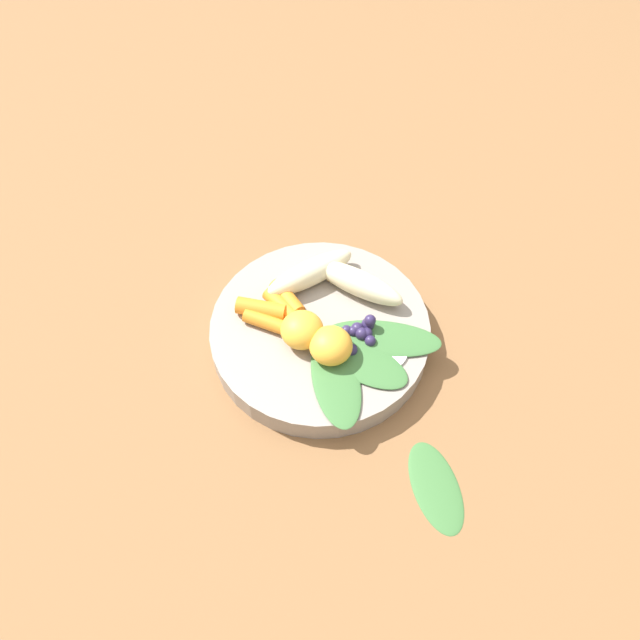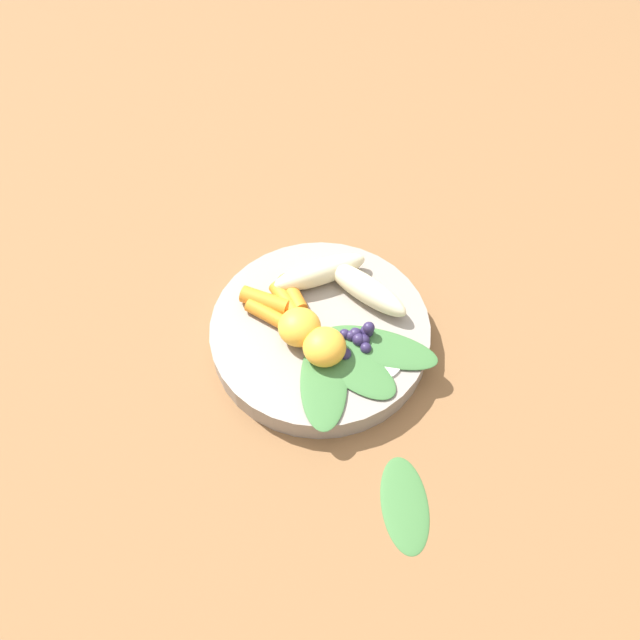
{
  "view_description": "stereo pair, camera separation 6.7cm",
  "coord_description": "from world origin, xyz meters",
  "views": [
    {
      "loc": [
        0.26,
        0.28,
        0.59
      ],
      "look_at": [
        0.0,
        0.0,
        0.04
      ],
      "focal_mm": 35.17,
      "sensor_mm": 36.0,
      "label": 1
    },
    {
      "loc": [
        0.21,
        0.32,
        0.59
      ],
      "look_at": [
        0.0,
        0.0,
        0.04
      ],
      "focal_mm": 35.17,
      "sensor_mm": 36.0,
      "label": 2
    }
  ],
  "objects": [
    {
      "name": "bowl",
      "position": [
        0.0,
        0.0,
        0.01
      ],
      "size": [
        0.24,
        0.24,
        0.03
      ],
      "primitive_type": "cylinder",
      "color": "gray",
      "rests_on": "ground_plane"
    },
    {
      "name": "orange_segment_near",
      "position": [
        0.02,
        0.03,
        0.05
      ],
      "size": [
        0.05,
        0.05,
        0.03
      ],
      "primitive_type": "ellipsoid",
      "color": "#F4A833",
      "rests_on": "bowl"
    },
    {
      "name": "kale_leaf_left",
      "position": [
        0.03,
        0.06,
        0.03
      ],
      "size": [
        0.1,
        0.12,
        0.01
      ],
      "primitive_type": "ellipsoid",
      "rotation": [
        0.0,
        0.0,
        7.28
      ],
      "color": "#3D7038",
      "rests_on": "bowl"
    },
    {
      "name": "banana_peeled_left",
      "position": [
        -0.03,
        -0.05,
        0.04
      ],
      "size": [
        0.11,
        0.05,
        0.03
      ],
      "primitive_type": "ellipsoid",
      "rotation": [
        0.0,
        0.0,
        6.1
      ],
      "color": "beige",
      "rests_on": "bowl"
    },
    {
      "name": "carrot_mid_left",
      "position": [
        0.02,
        -0.04,
        0.04
      ],
      "size": [
        0.02,
        0.05,
        0.02
      ],
      "primitive_type": "cylinder",
      "rotation": [
        0.0,
        1.57,
        4.69
      ],
      "color": "orange",
      "rests_on": "bowl"
    },
    {
      "name": "kale_leaf_rear",
      "position": [
        -0.04,
        0.06,
        0.03
      ],
      "size": [
        0.12,
        0.13,
        0.01
      ],
      "primitive_type": "ellipsoid",
      "rotation": [
        0.0,
        0.0,
        8.56
      ],
      "color": "#3D7038",
      "rests_on": "bowl"
    },
    {
      "name": "kale_leaf_right",
      "position": [
        -0.0,
        0.06,
        0.03
      ],
      "size": [
        0.08,
        0.12,
        0.01
      ],
      "primitive_type": "ellipsoid",
      "rotation": [
        0.0,
        0.0,
        8.14
      ],
      "color": "#3D7038",
      "rests_on": "bowl"
    },
    {
      "name": "carrot_mid_right",
      "position": [
        0.04,
        -0.05,
        0.04
      ],
      "size": [
        0.05,
        0.06,
        0.02
      ],
      "primitive_type": "cylinder",
      "rotation": [
        0.0,
        1.57,
        5.33
      ],
      "color": "orange",
      "rests_on": "bowl"
    },
    {
      "name": "carrot_front",
      "position": [
        0.01,
        -0.05,
        0.04
      ],
      "size": [
        0.02,
        0.05,
        0.02
      ],
      "primitive_type": "cylinder",
      "rotation": [
        0.0,
        1.57,
        4.56
      ],
      "color": "orange",
      "rests_on": "bowl"
    },
    {
      "name": "kale_leaf_stray",
      "position": [
        0.03,
        0.2,
        0.0
      ],
      "size": [
        0.09,
        0.11,
        0.01
      ],
      "primitive_type": "ellipsoid",
      "rotation": [
        0.0,
        0.0,
        1.07
      ],
      "color": "#3D7038",
      "rests_on": "ground_plane"
    },
    {
      "name": "ground_plane",
      "position": [
        0.0,
        0.0,
        0.0
      ],
      "size": [
        2.4,
        2.4,
        0.0
      ],
      "primitive_type": "plane",
      "color": "brown"
    },
    {
      "name": "blueberry_pile",
      "position": [
        -0.02,
        0.04,
        0.04
      ],
      "size": [
        0.05,
        0.04,
        0.02
      ],
      "color": "#2D234C",
      "rests_on": "bowl"
    },
    {
      "name": "coconut_shred_patch",
      "position": [
        -0.03,
        0.07,
        0.03
      ],
      "size": [
        0.05,
        0.05,
        0.0
      ],
      "primitive_type": "cylinder",
      "color": "white",
      "rests_on": "bowl"
    },
    {
      "name": "carrot_rear",
      "position": [
        0.04,
        -0.04,
        0.04
      ],
      "size": [
        0.04,
        0.06,
        0.02
      ],
      "primitive_type": "cylinder",
      "rotation": [
        0.0,
        1.57,
        5.15
      ],
      "color": "orange",
      "rests_on": "bowl"
    },
    {
      "name": "orange_segment_far",
      "position": [
        0.03,
        -0.0,
        0.05
      ],
      "size": [
        0.05,
        0.05,
        0.03
      ],
      "primitive_type": "ellipsoid",
      "color": "#F4A833",
      "rests_on": "bowl"
    },
    {
      "name": "banana_peeled_right",
      "position": [
        -0.06,
        -0.01,
        0.04
      ],
      "size": [
        0.06,
        0.11,
        0.03
      ],
      "primitive_type": "ellipsoid",
      "rotation": [
        0.0,
        0.0,
        5.01
      ],
      "color": "beige",
      "rests_on": "bowl"
    }
  ]
}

